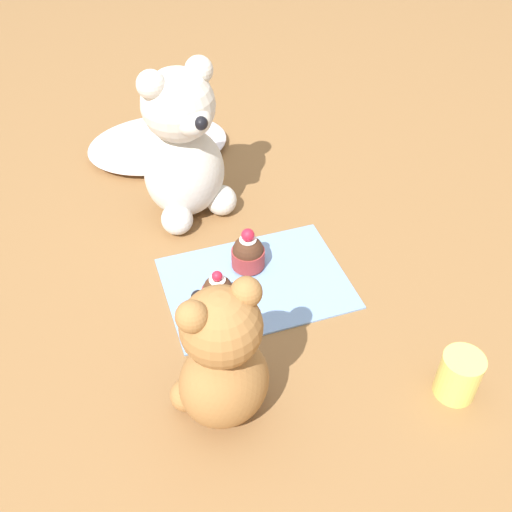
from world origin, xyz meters
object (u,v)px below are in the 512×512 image
object	(u,v)px
cupcake_near_tan_bear	(218,293)
teddy_bear_cream	(184,149)
juice_glass	(459,375)
cupcake_near_cream_bear	(247,253)
teddy_bear_tan	(222,361)

from	to	relation	value
cupcake_near_tan_bear	teddy_bear_cream	bearing A→B (deg)	86.35
cupcake_near_tan_bear	juice_glass	distance (m)	0.33
teddy_bear_cream	juice_glass	distance (m)	0.52
cupcake_near_cream_bear	cupcake_near_tan_bear	bearing A→B (deg)	-132.84
teddy_bear_tan	juice_glass	distance (m)	0.29
cupcake_near_cream_bear	teddy_bear_tan	bearing A→B (deg)	-114.14
cupcake_near_tan_bear	juice_glass	size ratio (longest dim) A/B	1.05
teddy_bear_cream	cupcake_near_tan_bear	size ratio (longest dim) A/B	3.86
juice_glass	cupcake_near_tan_bear	bearing A→B (deg)	136.67
cupcake_near_tan_bear	juice_glass	xyz separation A→B (m)	(0.24, -0.23, -0.00)
teddy_bear_cream	cupcake_near_tan_bear	world-z (taller)	teddy_bear_cream
teddy_bear_tan	cupcake_near_cream_bear	distance (m)	0.26
teddy_bear_tan	juice_glass	size ratio (longest dim) A/B	3.23
teddy_bear_cream	cupcake_near_tan_bear	xyz separation A→B (m)	(-0.01, -0.23, -0.09)
teddy_bear_tan	cupcake_near_cream_bear	world-z (taller)	teddy_bear_tan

